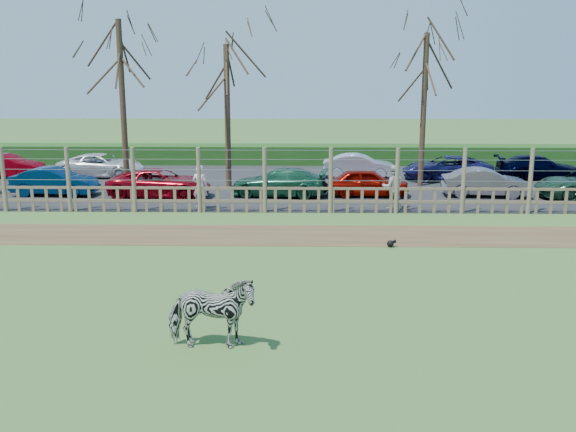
{
  "coord_description": "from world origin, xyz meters",
  "views": [
    {
      "loc": [
        1.39,
        -15.97,
        5.22
      ],
      "look_at": [
        1.0,
        2.5,
        1.1
      ],
      "focal_mm": 40.0,
      "sensor_mm": 36.0,
      "label": 1
    }
  ],
  "objects_px": {
    "crow": "(391,243)",
    "car_1": "(55,181)",
    "car_11": "(359,166)",
    "car_12": "(447,168)",
    "visitor_a": "(200,187)",
    "car_2": "(160,183)",
    "car_3": "(279,182)",
    "car_4": "(368,182)",
    "tree_mid": "(227,81)",
    "car_8": "(102,165)",
    "car_13": "(538,167)",
    "tree_left": "(121,64)",
    "tree_right": "(425,73)",
    "visitor_b": "(393,187)",
    "car_5": "(485,183)",
    "zebra": "(211,313)",
    "car_7": "(7,166)"
  },
  "relations": [
    {
      "from": "car_11",
      "to": "car_7",
      "type": "bearing_deg",
      "value": 95.94
    },
    {
      "from": "car_8",
      "to": "visitor_a",
      "type": "bearing_deg",
      "value": -136.33
    },
    {
      "from": "tree_mid",
      "to": "car_11",
      "type": "distance_m",
      "value": 8.09
    },
    {
      "from": "car_2",
      "to": "car_3",
      "type": "bearing_deg",
      "value": -83.68
    },
    {
      "from": "car_3",
      "to": "tree_right",
      "type": "bearing_deg",
      "value": 120.27
    },
    {
      "from": "tree_right",
      "to": "car_11",
      "type": "xyz_separation_m",
      "value": [
        -2.68,
        2.26,
        -4.6
      ]
    },
    {
      "from": "car_8",
      "to": "car_11",
      "type": "distance_m",
      "value": 13.08
    },
    {
      "from": "tree_right",
      "to": "tree_left",
      "type": "bearing_deg",
      "value": -173.66
    },
    {
      "from": "car_5",
      "to": "car_8",
      "type": "xyz_separation_m",
      "value": [
        -18.05,
        4.85,
        0.0
      ]
    },
    {
      "from": "car_4",
      "to": "car_13",
      "type": "xyz_separation_m",
      "value": [
        8.95,
        4.66,
        0.0
      ]
    },
    {
      "from": "zebra",
      "to": "visitor_a",
      "type": "bearing_deg",
      "value": 9.06
    },
    {
      "from": "car_12",
      "to": "crow",
      "type": "bearing_deg",
      "value": -18.51
    },
    {
      "from": "tree_mid",
      "to": "car_3",
      "type": "bearing_deg",
      "value": -43.15
    },
    {
      "from": "tree_mid",
      "to": "car_13",
      "type": "relative_size",
      "value": 1.65
    },
    {
      "from": "car_4",
      "to": "tree_mid",
      "type": "bearing_deg",
      "value": 72.21
    },
    {
      "from": "car_11",
      "to": "car_4",
      "type": "bearing_deg",
      "value": -176.34
    },
    {
      "from": "car_13",
      "to": "car_3",
      "type": "bearing_deg",
      "value": 114.29
    },
    {
      "from": "zebra",
      "to": "car_2",
      "type": "xyz_separation_m",
      "value": [
        -4.32,
        15.25,
        -0.09
      ]
    },
    {
      "from": "tree_left",
      "to": "tree_right",
      "type": "relative_size",
      "value": 1.07
    },
    {
      "from": "zebra",
      "to": "car_12",
      "type": "distance_m",
      "value": 21.92
    },
    {
      "from": "car_7",
      "to": "car_12",
      "type": "height_order",
      "value": "same"
    },
    {
      "from": "tree_left",
      "to": "visitor_a",
      "type": "relative_size",
      "value": 4.57
    },
    {
      "from": "car_5",
      "to": "car_11",
      "type": "bearing_deg",
      "value": 49.75
    },
    {
      "from": "crow",
      "to": "car_4",
      "type": "distance_m",
      "value": 8.17
    },
    {
      "from": "tree_mid",
      "to": "crow",
      "type": "relative_size",
      "value": 23.53
    },
    {
      "from": "car_1",
      "to": "visitor_b",
      "type": "bearing_deg",
      "value": -96.02
    },
    {
      "from": "car_2",
      "to": "car_3",
      "type": "relative_size",
      "value": 1.04
    },
    {
      "from": "zebra",
      "to": "car_4",
      "type": "height_order",
      "value": "zebra"
    },
    {
      "from": "car_12",
      "to": "tree_right",
      "type": "bearing_deg",
      "value": -43.19
    },
    {
      "from": "car_4",
      "to": "car_12",
      "type": "height_order",
      "value": "same"
    },
    {
      "from": "visitor_a",
      "to": "car_11",
      "type": "bearing_deg",
      "value": -114.65
    },
    {
      "from": "car_12",
      "to": "car_4",
      "type": "bearing_deg",
      "value": -43.9
    },
    {
      "from": "zebra",
      "to": "crow",
      "type": "relative_size",
      "value": 5.96
    },
    {
      "from": "tree_mid",
      "to": "visitor_b",
      "type": "height_order",
      "value": "tree_mid"
    },
    {
      "from": "tree_right",
      "to": "car_4",
      "type": "xyz_separation_m",
      "value": [
        -2.76,
        -2.73,
        -4.6
      ]
    },
    {
      "from": "crow",
      "to": "car_1",
      "type": "bearing_deg",
      "value": 148.96
    },
    {
      "from": "visitor_a",
      "to": "visitor_b",
      "type": "bearing_deg",
      "value": -162.32
    },
    {
      "from": "car_2",
      "to": "visitor_a",
      "type": "bearing_deg",
      "value": -135.97
    },
    {
      "from": "car_1",
      "to": "car_8",
      "type": "xyz_separation_m",
      "value": [
        0.54,
        4.96,
        0.0
      ]
    },
    {
      "from": "car_12",
      "to": "tree_mid",
      "type": "bearing_deg",
      "value": -77.7
    },
    {
      "from": "tree_mid",
      "to": "car_11",
      "type": "relative_size",
      "value": 1.87
    },
    {
      "from": "visitor_a",
      "to": "car_4",
      "type": "relative_size",
      "value": 0.49
    },
    {
      "from": "crow",
      "to": "car_1",
      "type": "xyz_separation_m",
      "value": [
        -13.45,
        8.1,
        0.52
      ]
    },
    {
      "from": "crow",
      "to": "car_8",
      "type": "xyz_separation_m",
      "value": [
        -12.91,
        13.05,
        0.52
      ]
    },
    {
      "from": "car_2",
      "to": "car_5",
      "type": "height_order",
      "value": "same"
    },
    {
      "from": "car_11",
      "to": "car_2",
      "type": "bearing_deg",
      "value": 125.7
    },
    {
      "from": "car_11",
      "to": "car_12",
      "type": "xyz_separation_m",
      "value": [
        4.26,
        -0.64,
        0.0
      ]
    },
    {
      "from": "car_7",
      "to": "car_4",
      "type": "bearing_deg",
      "value": -102.58
    },
    {
      "from": "car_4",
      "to": "tree_right",
      "type": "bearing_deg",
      "value": -43.36
    },
    {
      "from": "visitor_a",
      "to": "car_2",
      "type": "xyz_separation_m",
      "value": [
        -2.11,
        2.34,
        -0.26
      ]
    }
  ]
}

